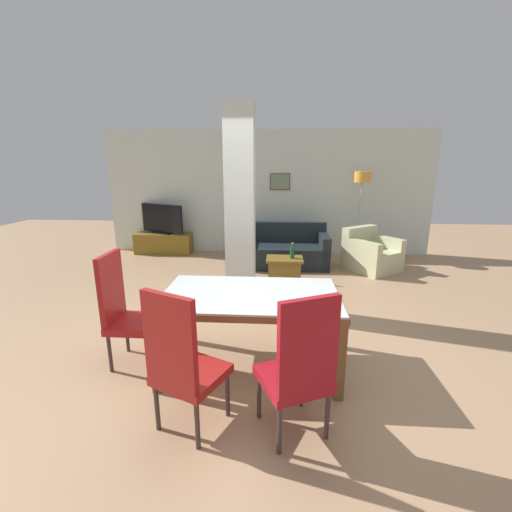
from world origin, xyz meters
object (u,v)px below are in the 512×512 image
at_px(bottle, 292,252).
at_px(floor_lamp, 362,186).
at_px(dining_chair_near_left, 182,361).
at_px(armchair, 370,255).
at_px(dining_table, 250,308).
at_px(coffee_table, 284,269).
at_px(dining_chair_near_right, 300,366).
at_px(sofa, 282,251).
at_px(tv_screen, 162,219).
at_px(dining_chair_head_left, 124,308).
at_px(tv_stand, 164,243).

bearing_deg(bottle, floor_lamp, 48.27).
height_order(dining_chair_near_left, armchair, dining_chair_near_left).
distance_m(bottle, floor_lamp, 2.41).
xyz_separation_m(dining_table, coffee_table, (0.37, 2.63, -0.41)).
height_order(dining_chair_near_right, sofa, dining_chair_near_right).
relative_size(dining_chair_near_left, floor_lamp, 0.62).
xyz_separation_m(dining_chair_near_left, bottle, (0.92, 3.51, -0.07)).
distance_m(sofa, bottle, 1.07).
xyz_separation_m(dining_table, bottle, (0.50, 2.62, -0.10)).
relative_size(dining_chair_near_left, armchair, 0.98).
bearing_deg(coffee_table, dining_chair_near_left, -102.61).
bearing_deg(dining_chair_near_right, tv_screen, 92.53).
relative_size(dining_chair_near_left, bottle, 4.24).
height_order(dining_chair_head_left, floor_lamp, floor_lamp).
relative_size(dining_chair_near_right, sofa, 0.63).
height_order(sofa, tv_screen, tv_screen).
xyz_separation_m(dining_chair_head_left, dining_chair_near_right, (1.67, -0.90, 0.00)).
height_order(dining_table, tv_stand, dining_table).
bearing_deg(tv_screen, bottle, 172.04).
xyz_separation_m(dining_chair_head_left, tv_screen, (-1.10, 4.42, 0.19)).
height_order(dining_chair_near_right, coffee_table, dining_chair_near_right).
bearing_deg(bottle, tv_screen, 147.75).
relative_size(coffee_table, bottle, 2.32).
relative_size(dining_chair_near_left, tv_stand, 0.89).
xyz_separation_m(dining_chair_near_right, coffee_table, (-0.05, 3.53, -0.37)).
xyz_separation_m(dining_chair_near_left, tv_screen, (-1.93, 5.31, 0.19)).
height_order(dining_chair_near_left, coffee_table, dining_chair_near_left).
bearing_deg(coffee_table, tv_stand, 146.65).
xyz_separation_m(dining_chair_head_left, coffee_table, (1.62, 2.63, -0.37)).
xyz_separation_m(dining_table, sofa, (0.34, 3.65, -0.34)).
distance_m(dining_chair_head_left, coffee_table, 3.11).
bearing_deg(floor_lamp, tv_screen, 177.79).
height_order(armchair, coffee_table, armchair).
distance_m(dining_chair_head_left, sofa, 3.99).
relative_size(dining_chair_near_right, floor_lamp, 0.62).
height_order(dining_table, dining_chair_head_left, dining_chair_head_left).
height_order(sofa, floor_lamp, floor_lamp).
bearing_deg(armchair, sofa, -43.99).
bearing_deg(dining_chair_near_right, tv_stand, 92.53).
height_order(dining_chair_head_left, tv_stand, dining_chair_head_left).
height_order(dining_chair_near_left, bottle, dining_chair_near_left).
height_order(dining_table, bottle, dining_table).
relative_size(dining_table, bottle, 6.26).
bearing_deg(dining_chair_near_left, tv_stand, 135.11).
bearing_deg(bottle, dining_chair_head_left, -123.67).
distance_m(dining_table, floor_lamp, 4.77).
distance_m(dining_table, coffee_table, 2.68).
height_order(dining_chair_head_left, bottle, dining_chair_head_left).
bearing_deg(bottle, tv_stand, 147.75).
bearing_deg(floor_lamp, dining_chair_near_left, -114.73).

